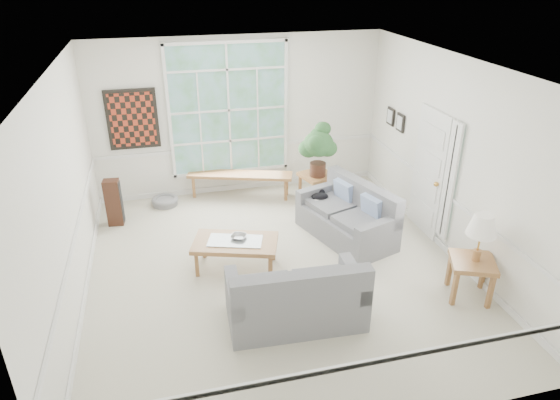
% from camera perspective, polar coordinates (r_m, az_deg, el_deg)
% --- Properties ---
extents(floor, '(5.50, 6.00, 0.01)m').
position_cam_1_polar(floor, '(7.60, -0.37, -7.89)').
color(floor, beige).
rests_on(floor, ground).
extents(ceiling, '(5.50, 6.00, 0.02)m').
position_cam_1_polar(ceiling, '(6.42, -0.45, 14.94)').
color(ceiling, white).
rests_on(ceiling, ground).
extents(wall_back, '(5.50, 0.02, 3.00)m').
position_cam_1_polar(wall_back, '(9.64, -4.68, 9.49)').
color(wall_back, white).
rests_on(wall_back, ground).
extents(wall_front, '(5.50, 0.02, 3.00)m').
position_cam_1_polar(wall_front, '(4.41, 9.07, -12.76)').
color(wall_front, white).
rests_on(wall_front, ground).
extents(wall_left, '(0.02, 6.00, 3.00)m').
position_cam_1_polar(wall_left, '(6.83, -23.45, 0.12)').
color(wall_left, white).
rests_on(wall_left, ground).
extents(wall_right, '(0.02, 6.00, 3.00)m').
position_cam_1_polar(wall_right, '(7.93, 19.35, 4.35)').
color(wall_right, white).
rests_on(wall_right, ground).
extents(window_back, '(2.30, 0.08, 2.40)m').
position_cam_1_polar(window_back, '(9.53, -5.87, 10.19)').
color(window_back, white).
rests_on(window_back, wall_back).
extents(entry_door, '(0.08, 0.90, 2.10)m').
position_cam_1_polar(entry_door, '(8.54, 16.59, 3.02)').
color(entry_door, white).
rests_on(entry_door, floor).
extents(door_sidelight, '(0.08, 0.26, 1.90)m').
position_cam_1_polar(door_sidelight, '(8.01, 18.85, 1.93)').
color(door_sidelight, white).
rests_on(door_sidelight, wall_right).
extents(wall_art, '(0.90, 0.06, 1.10)m').
position_cam_1_polar(wall_art, '(9.46, -16.50, 8.82)').
color(wall_art, '#5C2114').
rests_on(wall_art, wall_back).
extents(wall_frame_near, '(0.04, 0.26, 0.32)m').
position_cam_1_polar(wall_frame_near, '(9.31, 13.54, 8.58)').
color(wall_frame_near, black).
rests_on(wall_frame_near, wall_right).
extents(wall_frame_far, '(0.04, 0.26, 0.32)m').
position_cam_1_polar(wall_frame_far, '(9.65, 12.48, 9.30)').
color(wall_frame_far, black).
rests_on(wall_frame_far, wall_right).
extents(loveseat_right, '(1.37, 1.89, 0.92)m').
position_cam_1_polar(loveseat_right, '(8.25, 7.60, -1.44)').
color(loveseat_right, slate).
rests_on(loveseat_right, floor).
extents(loveseat_front, '(1.75, 0.97, 0.93)m').
position_cam_1_polar(loveseat_front, '(6.39, 1.79, -10.20)').
color(loveseat_front, slate).
rests_on(loveseat_front, floor).
extents(coffee_table, '(1.38, 1.02, 0.46)m').
position_cam_1_polar(coffee_table, '(7.53, -5.07, -6.20)').
color(coffee_table, '#956437').
rests_on(coffee_table, floor).
extents(pewter_bowl, '(0.37, 0.37, 0.07)m').
position_cam_1_polar(pewter_bowl, '(7.45, -4.74, -4.18)').
color(pewter_bowl, gray).
rests_on(pewter_bowl, coffee_table).
extents(window_bench, '(2.03, 1.00, 0.47)m').
position_cam_1_polar(window_bench, '(9.74, -4.55, 1.74)').
color(window_bench, '#956437').
rests_on(window_bench, floor).
extents(end_table, '(0.71, 0.71, 0.57)m').
position_cam_1_polar(end_table, '(9.49, 4.22, 1.38)').
color(end_table, '#956437').
rests_on(end_table, floor).
extents(houseplant, '(0.83, 0.83, 1.02)m').
position_cam_1_polar(houseplant, '(9.12, 4.41, 5.73)').
color(houseplant, '#2C5A2C').
rests_on(houseplant, end_table).
extents(side_table, '(0.75, 0.75, 0.58)m').
position_cam_1_polar(side_table, '(7.35, 20.86, -8.36)').
color(side_table, '#956437').
rests_on(side_table, floor).
extents(table_lamp, '(0.54, 0.54, 0.68)m').
position_cam_1_polar(table_lamp, '(7.05, 21.90, -4.05)').
color(table_lamp, white).
rests_on(table_lamp, side_table).
extents(pet_bed, '(0.60, 0.60, 0.14)m').
position_cam_1_polar(pet_bed, '(9.68, -13.01, -0.12)').
color(pet_bed, slate).
rests_on(pet_bed, floor).
extents(floor_speaker, '(0.28, 0.23, 0.84)m').
position_cam_1_polar(floor_speaker, '(9.07, -18.47, -0.27)').
color(floor_speaker, '#371D12').
rests_on(floor_speaker, floor).
extents(cat, '(0.34, 0.27, 0.14)m').
position_cam_1_polar(cat, '(8.57, 4.58, 0.42)').
color(cat, black).
rests_on(cat, loveseat_right).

